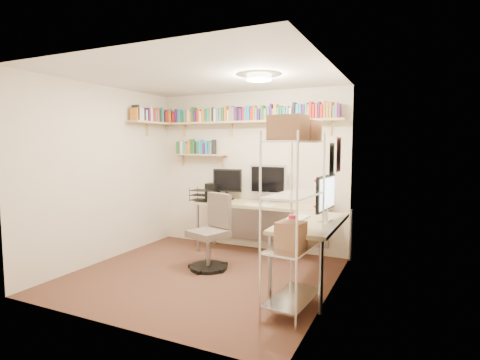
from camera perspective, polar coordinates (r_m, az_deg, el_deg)
name	(u,v)px	position (r m, az deg, el deg)	size (l,w,h in m)	color
ground	(202,275)	(4.96, -5.88, -14.25)	(3.20, 3.20, 0.00)	#42281C
room_shell	(201,154)	(4.67, -6.01, 3.93)	(3.24, 3.04, 2.52)	beige
wall_shelves	(220,122)	(6.02, -3.08, 8.82)	(3.12, 1.09, 0.80)	#DBB47B
corner_desk	(264,207)	(5.36, 3.73, -4.15)	(2.42, 2.00, 1.36)	tan
office_chair	(212,237)	(5.11, -4.36, -8.69)	(0.57, 0.57, 1.01)	black
wire_rack	(294,178)	(3.66, 8.21, 0.33)	(0.44, 0.80, 1.94)	silver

